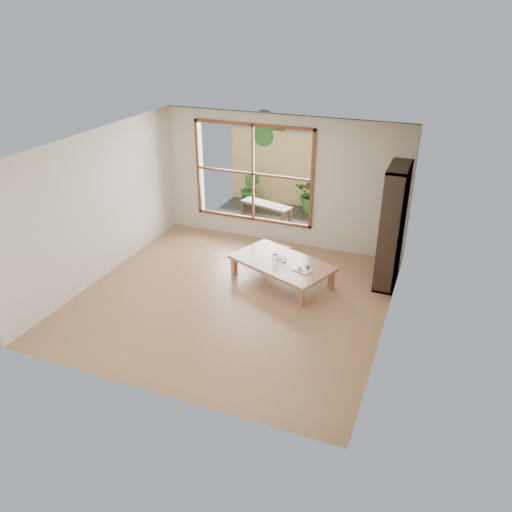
# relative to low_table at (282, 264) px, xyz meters

# --- Properties ---
(ground) EXTENTS (5.00, 5.00, 0.00)m
(ground) POSITION_rel_low_table_xyz_m (-0.57, -0.84, -0.34)
(ground) COLOR #A37151
(ground) RESTS_ON ground
(low_table) EXTENTS (2.00, 1.58, 0.38)m
(low_table) POSITION_rel_low_table_xyz_m (0.00, 0.00, 0.00)
(low_table) COLOR #B37B56
(low_table) RESTS_ON ground
(floor_cushion) EXTENTS (0.71, 0.71, 0.08)m
(floor_cushion) POSITION_rel_low_table_xyz_m (-0.57, 1.05, -0.30)
(floor_cushion) COLOR beige
(floor_cushion) RESTS_ON ground
(bookshelf) EXTENTS (0.34, 0.95, 2.12)m
(bookshelf) POSITION_rel_low_table_xyz_m (1.74, 0.67, 0.72)
(bookshelf) COLOR #32251B
(bookshelf) RESTS_ON ground
(glass_tall) EXTENTS (0.08, 0.08, 0.16)m
(glass_tall) POSITION_rel_low_table_xyz_m (-0.10, -0.08, 0.12)
(glass_tall) COLOR silver
(glass_tall) RESTS_ON low_table
(glass_mid) EXTENTS (0.06, 0.06, 0.09)m
(glass_mid) POSITION_rel_low_table_xyz_m (0.05, -0.01, 0.09)
(glass_mid) COLOR silver
(glass_mid) RESTS_ON low_table
(glass_short) EXTENTS (0.07, 0.07, 0.09)m
(glass_short) POSITION_rel_low_table_xyz_m (-0.06, 0.08, 0.09)
(glass_short) COLOR silver
(glass_short) RESTS_ON low_table
(glass_small) EXTENTS (0.06, 0.06, 0.08)m
(glass_small) POSITION_rel_low_table_xyz_m (-0.13, 0.06, 0.08)
(glass_small) COLOR silver
(glass_small) RESTS_ON low_table
(food_tray) EXTENTS (0.36, 0.31, 0.09)m
(food_tray) POSITION_rel_low_table_xyz_m (0.45, -0.18, 0.07)
(food_tray) COLOR white
(food_tray) RESTS_ON low_table
(deck) EXTENTS (2.80, 2.00, 0.05)m
(deck) POSITION_rel_low_table_xyz_m (-1.17, 2.72, -0.34)
(deck) COLOR #372F28
(deck) RESTS_ON ground
(garden_bench) EXTENTS (1.26, 0.66, 0.38)m
(garden_bench) POSITION_rel_low_table_xyz_m (-1.25, 2.55, 0.01)
(garden_bench) COLOR #32251B
(garden_bench) RESTS_ON deck
(bamboo_fence) EXTENTS (2.80, 0.06, 1.80)m
(bamboo_fence) POSITION_rel_low_table_xyz_m (-1.17, 3.72, 0.56)
(bamboo_fence) COLOR tan
(bamboo_fence) RESTS_ON ground
(shrub_right) EXTENTS (0.93, 0.83, 0.93)m
(shrub_right) POSITION_rel_low_table_xyz_m (-0.37, 3.38, 0.15)
(shrub_right) COLOR #2E5E22
(shrub_right) RESTS_ON deck
(shrub_left) EXTENTS (0.48, 0.39, 0.87)m
(shrub_left) POSITION_rel_low_table_xyz_m (-1.93, 3.25, 0.12)
(shrub_left) COLOR #2E5E22
(shrub_left) RESTS_ON deck
(garden_tree) EXTENTS (1.04, 0.85, 2.22)m
(garden_tree) POSITION_rel_low_table_xyz_m (-1.85, 4.02, 1.29)
(garden_tree) COLOR #4C3D2D
(garden_tree) RESTS_ON ground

